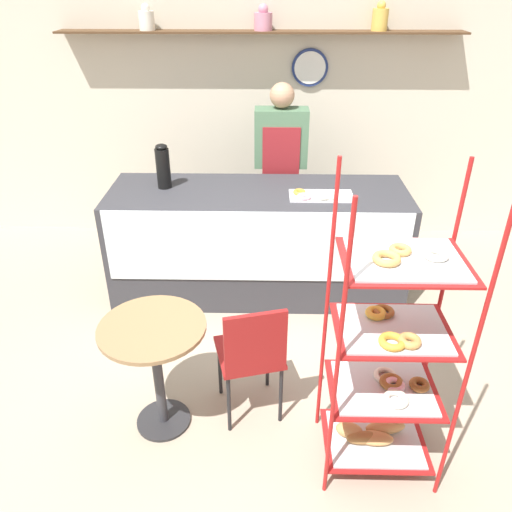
{
  "coord_description": "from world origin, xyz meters",
  "views": [
    {
      "loc": [
        0.06,
        -2.51,
        2.47
      ],
      "look_at": [
        0.0,
        0.44,
        0.79
      ],
      "focal_mm": 35.0,
      "sensor_mm": 36.0,
      "label": 1
    }
  ],
  "objects_px": {
    "pastry_rack": "(387,368)",
    "coffee_carafe": "(163,166)",
    "person_worker": "(280,169)",
    "cafe_table": "(155,353)",
    "donut_tray_counter": "(319,195)",
    "cafe_chair": "(252,352)"
  },
  "relations": [
    {
      "from": "person_worker",
      "to": "coffee_carafe",
      "type": "height_order",
      "value": "person_worker"
    },
    {
      "from": "coffee_carafe",
      "to": "donut_tray_counter",
      "type": "xyz_separation_m",
      "value": [
        1.25,
        -0.2,
        -0.16
      ]
    },
    {
      "from": "cafe_table",
      "to": "coffee_carafe",
      "type": "bearing_deg",
      "value": 97.1
    },
    {
      "from": "cafe_table",
      "to": "cafe_chair",
      "type": "height_order",
      "value": "cafe_chair"
    },
    {
      "from": "cafe_chair",
      "to": "coffee_carafe",
      "type": "bearing_deg",
      "value": -78.65
    },
    {
      "from": "pastry_rack",
      "to": "donut_tray_counter",
      "type": "distance_m",
      "value": 1.69
    },
    {
      "from": "coffee_carafe",
      "to": "person_worker",
      "type": "bearing_deg",
      "value": 28.13
    },
    {
      "from": "coffee_carafe",
      "to": "cafe_table",
      "type": "bearing_deg",
      "value": -82.9
    },
    {
      "from": "pastry_rack",
      "to": "donut_tray_counter",
      "type": "height_order",
      "value": "pastry_rack"
    },
    {
      "from": "person_worker",
      "to": "cafe_table",
      "type": "xyz_separation_m",
      "value": [
        -0.76,
        -2.14,
        -0.35
      ]
    },
    {
      "from": "person_worker",
      "to": "cafe_chair",
      "type": "distance_m",
      "value": 2.13
    },
    {
      "from": "cafe_table",
      "to": "coffee_carafe",
      "type": "distance_m",
      "value": 1.73
    },
    {
      "from": "pastry_rack",
      "to": "cafe_chair",
      "type": "xyz_separation_m",
      "value": [
        -0.71,
        0.28,
        -0.14
      ]
    },
    {
      "from": "cafe_table",
      "to": "coffee_carafe",
      "type": "height_order",
      "value": "coffee_carafe"
    },
    {
      "from": "pastry_rack",
      "to": "person_worker",
      "type": "height_order",
      "value": "pastry_rack"
    },
    {
      "from": "donut_tray_counter",
      "to": "pastry_rack",
      "type": "bearing_deg",
      "value": -82.37
    },
    {
      "from": "pastry_rack",
      "to": "coffee_carafe",
      "type": "height_order",
      "value": "pastry_rack"
    },
    {
      "from": "pastry_rack",
      "to": "coffee_carafe",
      "type": "bearing_deg",
      "value": 128.57
    },
    {
      "from": "donut_tray_counter",
      "to": "person_worker",
      "type": "bearing_deg",
      "value": 112.17
    },
    {
      "from": "pastry_rack",
      "to": "cafe_table",
      "type": "relative_size",
      "value": 2.3
    },
    {
      "from": "person_worker",
      "to": "cafe_chair",
      "type": "xyz_separation_m",
      "value": [
        -0.2,
        -2.08,
        -0.38
      ]
    },
    {
      "from": "person_worker",
      "to": "donut_tray_counter",
      "type": "bearing_deg",
      "value": -67.83
    }
  ]
}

